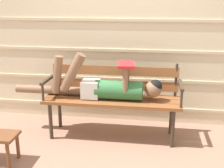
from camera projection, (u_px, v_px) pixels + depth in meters
ground_plane at (111, 138)px, 3.51m from camera, size 12.00×12.00×0.00m
house_siding at (118, 35)px, 3.75m from camera, size 4.73×0.08×2.29m
park_bench at (113, 94)px, 3.48m from camera, size 1.59×0.45×0.87m
reclining_person at (105, 86)px, 3.40m from camera, size 1.76×0.27×0.55m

